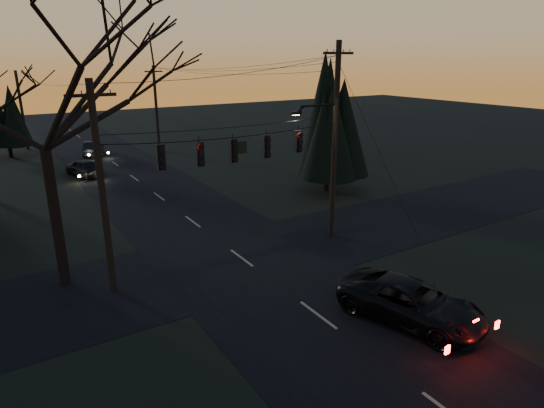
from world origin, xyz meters
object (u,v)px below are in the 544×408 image
utility_pole_left (114,291)px  utility_pole_far_l (28,149)px  evergreen_right (329,123)px  sedan_oncoming_a (84,168)px  sedan_oncoming_b (93,148)px  bare_tree_left (36,89)px  utility_pole_right (331,236)px  utility_pole_far_r (160,151)px  suv_near (411,302)px

utility_pole_left → utility_pole_far_l: bearing=90.0°
evergreen_right → sedan_oncoming_a: 20.03m
sedan_oncoming_b → utility_pole_far_l: bearing=-35.7°
bare_tree_left → sedan_oncoming_a: bare_tree_left is taller
utility_pole_right → sedan_oncoming_a: (-8.70, 20.75, 0.72)m
utility_pole_far_r → utility_pole_far_l: (-11.50, 8.00, 0.00)m
suv_near → sedan_oncoming_b: size_ratio=1.23×
sedan_oncoming_a → utility_pole_left: bearing=68.9°
utility_pole_far_r → suv_near: (-2.87, -36.04, 0.74)m
bare_tree_left → utility_pole_far_r: bearing=63.5°
utility_pole_far_r → suv_near: size_ratio=1.61×
evergreen_right → sedan_oncoming_b: size_ratio=2.00×
utility_pole_left → bare_tree_left: 8.42m
utility_pole_right → bare_tree_left: 15.47m
utility_pole_right → sedan_oncoming_b: (-6.30, 28.97, 0.71)m
utility_pole_left → evergreen_right: (16.76, 7.01, 4.90)m
utility_pole_far_r → suv_near: bearing=-94.5°
utility_pole_left → sedan_oncoming_b: (5.20, 28.97, 0.71)m
utility_pole_right → utility_pole_left: size_ratio=1.18×
utility_pole_left → utility_pole_far_r: bearing=67.7°
utility_pole_right → sedan_oncoming_a: utility_pole_right is taller
utility_pole_right → sedan_oncoming_b: bearing=102.3°
utility_pole_far_l → utility_pole_left: bearing=-90.0°
utility_pole_left → evergreen_right: evergreen_right is taller
sedan_oncoming_a → utility_pole_far_l: bearing=-93.0°
utility_pole_right → bare_tree_left: size_ratio=0.87×
utility_pole_right → utility_pole_far_r: (0.00, 28.00, 0.00)m
utility_pole_far_r → utility_pole_left: bearing=-112.3°
utility_pole_far_l → bare_tree_left: 35.16m
sedan_oncoming_a → utility_pole_right: bearing=99.3°
bare_tree_left → sedan_oncoming_b: 28.94m
utility_pole_far_l → sedan_oncoming_b: (5.20, -7.03, 0.71)m
utility_pole_right → utility_pole_far_l: size_ratio=1.25×
bare_tree_left → evergreen_right: (18.33, 5.19, -3.17)m
utility_pole_left → utility_pole_far_l: utility_pole_left is taller
utility_pole_far_r → evergreen_right: 22.19m
utility_pole_far_l → suv_near: utility_pole_far_l is taller
evergreen_right → sedan_oncoming_a: (-13.96, 13.74, -4.18)m
evergreen_right → suv_near: size_ratio=1.63×
utility_pole_far_r → bare_tree_left: (-13.08, -26.19, 8.07)m
suv_near → sedan_oncoming_b: suv_near is taller
utility_pole_far_l → sedan_oncoming_a: 15.53m
bare_tree_left → utility_pole_far_l: bearing=87.4°
bare_tree_left → evergreen_right: bare_tree_left is taller
sedan_oncoming_a → sedan_oncoming_b: 8.57m
bare_tree_left → utility_pole_right: bearing=-7.9°
suv_near → sedan_oncoming_a: (-5.83, 28.79, -0.02)m
evergreen_right → sedan_oncoming_a: size_ratio=2.04×
utility_pole_left → utility_pole_far_l: size_ratio=1.06×
suv_near → evergreen_right: bearing=45.2°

